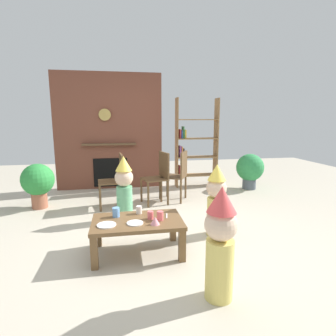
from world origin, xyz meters
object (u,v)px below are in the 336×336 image
(bookshelf, at_px, (193,147))
(coffee_table, at_px, (137,225))
(paper_plate_front, at_px, (135,223))
(dining_chair_middle, at_px, (159,174))
(child_in_pink, at_px, (216,198))
(potted_plant_short, at_px, (38,182))
(dining_chair_right, at_px, (179,173))
(paper_cup_far_left, at_px, (160,216))
(child_by_the_chairs, at_px, (124,187))
(paper_plate_rear, at_px, (106,225))
(paper_cup_near_left, at_px, (150,215))
(paper_cup_near_right, at_px, (139,210))
(potted_plant_tall, at_px, (250,169))
(child_with_cone_hat, at_px, (220,241))
(birthday_cake_slice, at_px, (155,221))
(dining_chair_left, at_px, (116,177))
(paper_cup_center, at_px, (116,212))

(bookshelf, relative_size, coffee_table, 1.94)
(paper_plate_front, relative_size, dining_chair_middle, 0.19)
(bookshelf, distance_m, child_in_pink, 2.58)
(paper_plate_front, bearing_deg, potted_plant_short, 127.56)
(coffee_table, relative_size, paper_plate_front, 5.62)
(dining_chair_middle, xyz_separation_m, dining_chair_right, (0.37, 0.08, 0.00))
(paper_cup_far_left, xyz_separation_m, child_by_the_chairs, (-0.37, 1.08, 0.07))
(paper_plate_rear, height_order, child_in_pink, child_in_pink)
(paper_cup_near_left, distance_m, paper_cup_near_right, 0.22)
(child_by_the_chairs, distance_m, potted_plant_tall, 2.96)
(potted_plant_short, bearing_deg, paper_plate_rear, -58.32)
(coffee_table, relative_size, potted_plant_short, 1.31)
(paper_cup_far_left, xyz_separation_m, child_with_cone_hat, (0.37, -0.83, 0.07))
(paper_cup_near_right, height_order, paper_plate_rear, paper_cup_near_right)
(birthday_cake_slice, distance_m, child_in_pink, 0.96)
(paper_cup_near_left, height_order, potted_plant_tall, potted_plant_tall)
(child_with_cone_hat, distance_m, potted_plant_short, 3.45)
(paper_cup_near_right, relative_size, dining_chair_left, 0.10)
(bookshelf, relative_size, dining_chair_middle, 2.11)
(paper_cup_far_left, bearing_deg, potted_plant_short, 133.12)
(potted_plant_tall, bearing_deg, paper_plate_rear, -138.66)
(child_in_pink, bearing_deg, dining_chair_left, -64.45)
(paper_plate_rear, height_order, child_by_the_chairs, child_by_the_chairs)
(child_by_the_chairs, xyz_separation_m, dining_chair_right, (0.98, 0.81, 0.01))
(paper_plate_rear, bearing_deg, birthday_cake_slice, -6.56)
(paper_plate_rear, xyz_separation_m, child_with_cone_hat, (0.94, -0.78, 0.11))
(coffee_table, height_order, dining_chair_right, dining_chair_right)
(paper_cup_center, height_order, dining_chair_right, dining_chair_right)
(paper_plate_rear, bearing_deg, child_by_the_chairs, 79.89)
(birthday_cake_slice, distance_m, dining_chair_right, 2.12)
(child_with_cone_hat, height_order, potted_plant_tall, child_with_cone_hat)
(paper_plate_rear, bearing_deg, dining_chair_left, 87.50)
(coffee_table, xyz_separation_m, child_in_pink, (1.01, 0.31, 0.16))
(paper_cup_near_right, distance_m, dining_chair_middle, 1.64)
(dining_chair_middle, height_order, dining_chair_right, same)
(paper_cup_center, relative_size, dining_chair_right, 0.12)
(child_in_pink, bearing_deg, bookshelf, -115.78)
(paper_cup_near_left, bearing_deg, birthday_cake_slice, -79.31)
(coffee_table, distance_m, child_with_cone_hat, 1.09)
(paper_cup_center, bearing_deg, dining_chair_middle, 66.12)
(paper_cup_near_right, relative_size, dining_chair_right, 0.10)
(paper_plate_front, height_order, potted_plant_tall, potted_plant_tall)
(paper_cup_center, xyz_separation_m, child_with_cone_hat, (0.84, -1.02, 0.07))
(child_with_cone_hat, bearing_deg, birthday_cake_slice, -3.65)
(potted_plant_tall, bearing_deg, paper_cup_near_right, -138.44)
(potted_plant_tall, distance_m, potted_plant_short, 4.07)
(paper_plate_front, height_order, child_by_the_chairs, child_by_the_chairs)
(paper_cup_near_right, bearing_deg, child_with_cone_hat, -61.70)
(paper_cup_near_left, relative_size, paper_cup_near_right, 0.96)
(child_in_pink, xyz_separation_m, child_by_the_chairs, (-1.13, 0.72, 0.02))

